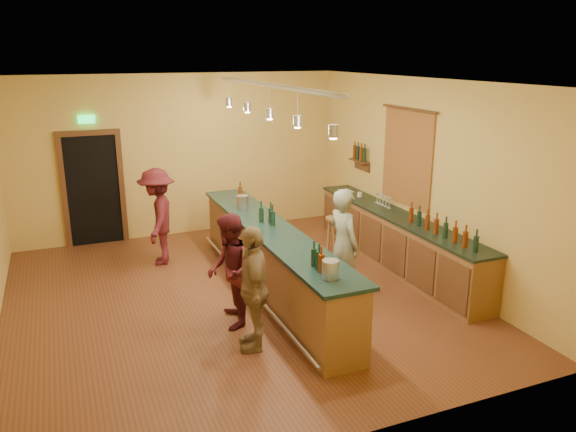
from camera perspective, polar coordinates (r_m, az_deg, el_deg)
name	(u,v)px	position (r m, az deg, el deg)	size (l,w,h in m)	color
floor	(235,298)	(8.63, -5.44, -8.29)	(7.00, 7.00, 0.00)	brown
ceiling	(228,82)	(7.86, -6.08, 13.43)	(6.50, 7.00, 0.02)	silver
wall_back	(180,156)	(11.43, -10.88, 6.03)	(6.50, 0.02, 3.20)	#DCB852
wall_front	(347,286)	(5.02, 6.06, -7.11)	(6.50, 0.02, 3.20)	#DCB852
wall_right	(421,177)	(9.52, 13.35, 3.85)	(0.02, 7.00, 3.20)	#DCB852
doorway	(93,187)	(11.29, -19.20, 2.83)	(1.15, 0.09, 2.48)	black
tapestry	(407,158)	(9.78, 12.00, 5.75)	(0.03, 1.40, 1.60)	maroon
bottle_shelf	(360,155)	(11.04, 7.31, 6.18)	(0.17, 0.55, 0.54)	#4F3617
back_counter	(397,240)	(9.80, 10.99, -2.41)	(0.60, 4.55, 1.27)	brown
tasting_bar	(271,255)	(8.57, -1.75, -4.01)	(0.73, 5.10, 1.38)	brown
pendant_track	(269,97)	(8.06, -1.90, 12.03)	(0.11, 4.60, 0.50)	silver
bartender	(343,244)	(8.36, 5.66, -2.89)	(0.62, 0.40, 1.69)	gray
customer_a	(230,271)	(7.54, -5.92, -5.60)	(0.76, 0.59, 1.56)	#59191E
customer_b	(253,288)	(6.96, -3.53, -7.33)	(0.93, 0.39, 1.59)	#997A51
customer_c	(158,217)	(9.96, -13.09, -0.07)	(1.09, 0.63, 1.69)	#59191E
bar_stool	(334,225)	(10.41, 4.70, -0.90)	(0.32, 0.32, 0.66)	olive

